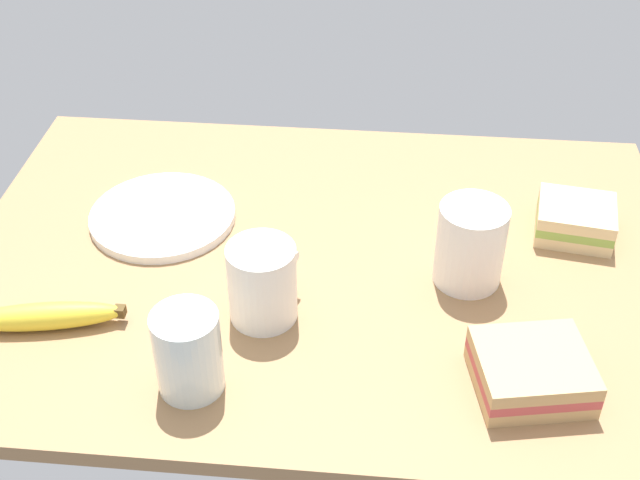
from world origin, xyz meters
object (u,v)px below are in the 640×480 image
at_px(sandwich_side, 575,220).
at_px(glass_of_milk, 189,356).
at_px(sandwich_main, 531,371).
at_px(banana, 44,316).
at_px(plate_of_food, 163,216).
at_px(coffee_mug_black, 470,243).
at_px(coffee_mug_milky, 262,282).

xyz_separation_m(sandwich_side, glass_of_milk, (-0.44, -0.31, 0.02)).
xyz_separation_m(sandwich_main, glass_of_milk, (-0.35, -0.03, 0.02)).
height_order(sandwich_main, banana, sandwich_main).
relative_size(sandwich_side, glass_of_milk, 1.11).
bearing_deg(plate_of_food, glass_of_milk, -70.47).
xyz_separation_m(sandwich_main, banana, (-0.54, 0.04, -0.01)).
relative_size(sandwich_main, glass_of_milk, 1.37).
xyz_separation_m(coffee_mug_black, banana, (-0.48, -0.13, -0.04)).
xyz_separation_m(plate_of_food, coffee_mug_black, (0.40, -0.08, 0.05)).
xyz_separation_m(sandwich_side, banana, (-0.62, -0.23, -0.01)).
relative_size(coffee_mug_black, glass_of_milk, 1.08).
distance_m(coffee_mug_milky, banana, 0.25).
bearing_deg(coffee_mug_black, glass_of_milk, -145.63).
height_order(coffee_mug_black, glass_of_milk, coffee_mug_black).
bearing_deg(sandwich_main, banana, 175.73).
bearing_deg(plate_of_food, sandwich_side, 2.16).
relative_size(coffee_mug_black, sandwich_side, 0.97).
bearing_deg(sandwich_main, coffee_mug_black, 108.80).
height_order(coffee_mug_black, sandwich_side, coffee_mug_black).
distance_m(coffee_mug_milky, sandwich_main, 0.31).
xyz_separation_m(plate_of_food, glass_of_milk, (0.10, -0.29, 0.04)).
bearing_deg(sandwich_main, glass_of_milk, -175.00).
relative_size(plate_of_food, sandwich_main, 1.45).
relative_size(coffee_mug_milky, sandwich_side, 0.93).
bearing_deg(plate_of_food, banana, -111.13).
bearing_deg(sandwich_main, sandwich_side, 73.05).
height_order(coffee_mug_milky, sandwich_side, coffee_mug_milky).
bearing_deg(coffee_mug_black, sandwich_side, 36.21).
height_order(sandwich_side, banana, sandwich_side).
xyz_separation_m(coffee_mug_black, glass_of_milk, (-0.29, -0.20, -0.01)).
distance_m(coffee_mug_black, sandwich_side, 0.18).
bearing_deg(glass_of_milk, coffee_mug_black, 34.37).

